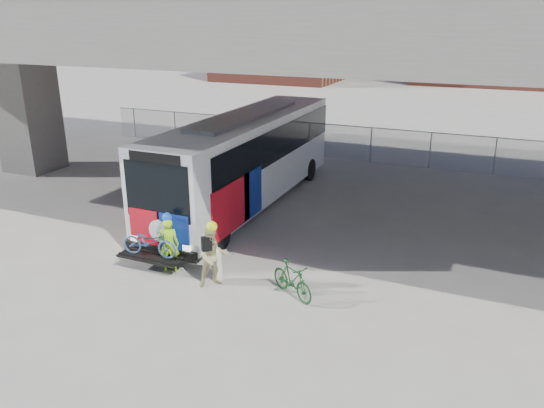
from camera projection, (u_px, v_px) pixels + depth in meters
The scene contains 9 objects.
ground at pixel (255, 244), 17.82m from camera, with size 160.00×160.00×0.00m, color #9E9991.
bus at pixel (247, 153), 20.90m from camera, with size 2.67×12.94×3.69m.
overpass at pixel (301, 36), 19.09m from camera, with size 40.00×16.00×7.95m.
chainlink_fence at pixel (353, 134), 27.71m from camera, with size 30.00×0.06×30.00m.
brick_buildings at pixel (455, 34), 57.23m from camera, with size 54.00×22.00×12.00m.
bollard at pixel (217, 263), 15.15m from camera, with size 0.27×0.27×1.04m.
cyclist_hivis at pixel (169, 243), 15.65m from camera, with size 0.73×0.63×1.85m.
cyclist_tan at pixel (213, 256), 14.77m from camera, with size 1.08×1.08×1.94m.
bike_parked at pixel (292, 280), 14.31m from camera, with size 0.47×1.65×0.99m, color #16461D.
Camera 1 is at (7.04, -14.77, 7.21)m, focal length 35.00 mm.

